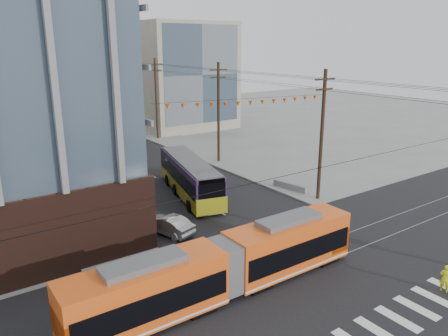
# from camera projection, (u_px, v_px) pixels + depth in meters

# --- Properties ---
(ground) EXTENTS (160.00, 160.00, 0.00)m
(ground) POSITION_uv_depth(u_px,v_px,m) (358.00, 287.00, 24.11)
(ground) COLOR slate
(bg_bldg_ne_near) EXTENTS (14.00, 14.00, 16.00)m
(bg_bldg_ne_near) POSITION_uv_depth(u_px,v_px,m) (179.00, 75.00, 68.44)
(bg_bldg_ne_near) COLOR gray
(bg_bldg_ne_near) RESTS_ON ground
(bg_bldg_ne_far) EXTENTS (16.00, 16.00, 14.00)m
(bg_bldg_ne_far) POSITION_uv_depth(u_px,v_px,m) (137.00, 74.00, 85.53)
(bg_bldg_ne_far) COLOR #8C99A5
(bg_bldg_ne_far) RESTS_ON ground
(utility_pole_far) EXTENTS (0.30, 0.30, 11.00)m
(utility_pole_far) POSITION_uv_depth(u_px,v_px,m) (115.00, 90.00, 71.26)
(utility_pole_far) COLOR black
(utility_pole_far) RESTS_ON ground
(streetcar) EXTENTS (17.05, 2.43, 3.29)m
(streetcar) POSITION_uv_depth(u_px,v_px,m) (224.00, 267.00, 22.91)
(streetcar) COLOR #EA5617
(streetcar) RESTS_ON ground
(city_bus) EXTENTS (5.30, 11.91, 3.30)m
(city_bus) POSITION_uv_depth(u_px,v_px,m) (190.00, 177.00, 38.26)
(city_bus) COLOR #321F45
(city_bus) RESTS_ON ground
(parked_car_silver) EXTENTS (2.53, 4.28, 1.33)m
(parked_car_silver) POSITION_uv_depth(u_px,v_px,m) (168.00, 225.00, 30.69)
(parked_car_silver) COLOR #B6B6B6
(parked_car_silver) RESTS_ON ground
(parked_car_white) EXTENTS (3.49, 5.46, 1.47)m
(parked_car_white) POSITION_uv_depth(u_px,v_px,m) (119.00, 197.00, 35.98)
(parked_car_white) COLOR #B6B5B5
(parked_car_white) RESTS_ON ground
(parked_car_grey) EXTENTS (3.38, 4.68, 1.18)m
(parked_car_grey) POSITION_uv_depth(u_px,v_px,m) (106.00, 187.00, 38.77)
(parked_car_grey) COLOR slate
(parked_car_grey) RESTS_ON ground
(pedestrian) EXTENTS (0.55, 0.67, 1.58)m
(pedestrian) POSITION_uv_depth(u_px,v_px,m) (445.00, 278.00, 23.46)
(pedestrian) COLOR #E0ED17
(pedestrian) RESTS_ON ground
(jersey_barrier) EXTENTS (1.42, 3.62, 0.71)m
(jersey_barrier) POSITION_uv_depth(u_px,v_px,m) (290.00, 187.00, 39.73)
(jersey_barrier) COLOR gray
(jersey_barrier) RESTS_ON ground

